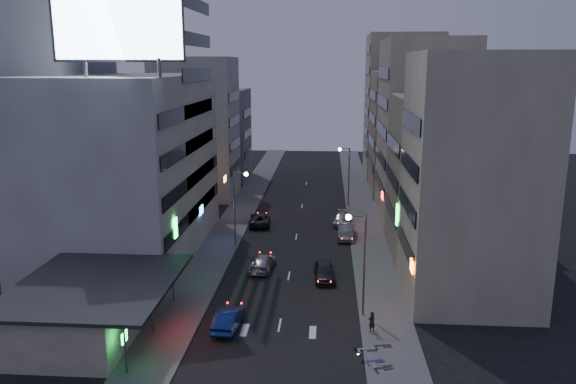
# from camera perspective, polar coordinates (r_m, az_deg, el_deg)

# --- Properties ---
(ground) EXTENTS (180.00, 180.00, 0.00)m
(ground) POSITION_cam_1_polar(r_m,az_deg,el_deg) (39.56, -1.37, -15.92)
(ground) COLOR black
(ground) RESTS_ON ground
(sidewalk_left) EXTENTS (4.00, 120.00, 0.12)m
(sidewalk_left) POSITION_cam_1_polar(r_m,az_deg,el_deg) (68.20, -5.70, -3.35)
(sidewalk_left) COLOR #4C4C4F
(sidewalk_left) RESTS_ON ground
(sidewalk_right) EXTENTS (4.00, 120.00, 0.12)m
(sidewalk_right) POSITION_cam_1_polar(r_m,az_deg,el_deg) (67.40, 7.86, -3.61)
(sidewalk_right) COLOR #4C4C4F
(sidewalk_right) RESTS_ON ground
(food_court) EXTENTS (11.00, 13.00, 3.88)m
(food_court) POSITION_cam_1_polar(r_m,az_deg,el_deg) (43.84, -19.86, -10.85)
(food_court) COLOR #BCB194
(food_court) RESTS_ON ground
(white_building) EXTENTS (14.00, 24.00, 18.00)m
(white_building) POSITION_cam_1_polar(r_m,az_deg,el_deg) (59.05, -16.19, 2.57)
(white_building) COLOR beige
(white_building) RESTS_ON ground
(grey_tower) EXTENTS (10.00, 14.00, 34.00)m
(grey_tower) POSITION_cam_1_polar(r_m,az_deg,el_deg) (64.60, -23.35, 10.03)
(grey_tower) COLOR slate
(grey_tower) RESTS_ON ground
(shophouse_near) EXTENTS (10.00, 11.00, 20.00)m
(shophouse_near) POSITION_cam_1_polar(r_m,az_deg,el_deg) (47.36, 18.21, 1.21)
(shophouse_near) COLOR #BCB194
(shophouse_near) RESTS_ON ground
(shophouse_mid) EXTENTS (11.00, 12.00, 16.00)m
(shophouse_mid) POSITION_cam_1_polar(r_m,az_deg,el_deg) (58.84, 15.90, 1.56)
(shophouse_mid) COLOR gray
(shophouse_mid) RESTS_ON ground
(shophouse_far) EXTENTS (10.00, 14.00, 22.00)m
(shophouse_far) POSITION_cam_1_polar(r_m,az_deg,el_deg) (70.93, 13.56, 6.01)
(shophouse_far) COLOR #BCB194
(shophouse_far) RESTS_ON ground
(far_left_a) EXTENTS (11.00, 10.00, 20.00)m
(far_left_a) POSITION_cam_1_polar(r_m,az_deg,el_deg) (82.21, -9.28, 6.40)
(far_left_a) COLOR beige
(far_left_a) RESTS_ON ground
(far_left_b) EXTENTS (12.00, 10.00, 15.00)m
(far_left_b) POSITION_cam_1_polar(r_m,az_deg,el_deg) (95.21, -7.74, 5.80)
(far_left_b) COLOR slate
(far_left_b) RESTS_ON ground
(far_right_a) EXTENTS (11.00, 12.00, 18.00)m
(far_right_a) POSITION_cam_1_polar(r_m,az_deg,el_deg) (85.96, 12.22, 5.88)
(far_right_a) COLOR gray
(far_right_a) RESTS_ON ground
(far_right_b) EXTENTS (12.00, 12.00, 24.00)m
(far_right_b) POSITION_cam_1_polar(r_m,az_deg,el_deg) (99.56, 11.48, 8.58)
(far_right_b) COLOR #BCB194
(far_right_b) RESTS_ON ground
(billboard) EXTENTS (9.52, 3.75, 6.20)m
(billboard) POSITION_cam_1_polar(r_m,az_deg,el_deg) (47.46, -16.73, 15.51)
(billboard) COLOR #595B60
(billboard) RESTS_ON white_building
(street_lamp_right_near) EXTENTS (1.60, 0.44, 8.02)m
(street_lamp_right_near) POSITION_cam_1_polar(r_m,az_deg,el_deg) (42.83, 7.29, -5.87)
(street_lamp_right_near) COLOR #595B60
(street_lamp_right_near) RESTS_ON sidewalk_right
(street_lamp_left) EXTENTS (1.60, 0.44, 8.02)m
(street_lamp_left) POSITION_cam_1_polar(r_m,az_deg,el_deg) (58.87, -5.11, -0.61)
(street_lamp_left) COLOR #595B60
(street_lamp_left) RESTS_ON sidewalk_left
(street_lamp_right_far) EXTENTS (1.60, 0.44, 8.02)m
(street_lamp_right_far) POSITION_cam_1_polar(r_m,az_deg,el_deg) (75.79, 5.92, 2.41)
(street_lamp_right_far) COLOR #595B60
(street_lamp_right_far) RESTS_ON sidewalk_right
(parked_car_right_near) EXTENTS (2.09, 4.60, 1.53)m
(parked_car_right_near) POSITION_cam_1_polar(r_m,az_deg,el_deg) (51.31, 3.74, -8.03)
(parked_car_right_near) COLOR #2A292F
(parked_car_right_near) RESTS_ON ground
(parked_car_right_mid) EXTENTS (2.04, 5.03, 1.63)m
(parked_car_right_mid) POSITION_cam_1_polar(r_m,az_deg,el_deg) (63.16, 5.93, -3.97)
(parked_car_right_mid) COLOR gray
(parked_car_right_mid) RESTS_ON ground
(parked_car_left) EXTENTS (2.81, 5.40, 1.45)m
(parked_car_left) POSITION_cam_1_polar(r_m,az_deg,el_deg) (67.93, -2.90, -2.78)
(parked_car_left) COLOR #242529
(parked_car_left) RESTS_ON ground
(parked_car_right_far) EXTENTS (2.52, 4.93, 1.37)m
(parked_car_right_far) POSITION_cam_1_polar(r_m,az_deg,el_deg) (68.39, 5.52, -2.75)
(parked_car_right_far) COLOR gray
(parked_car_right_far) RESTS_ON ground
(road_car_blue) EXTENTS (1.92, 4.58, 1.47)m
(road_car_blue) POSITION_cam_1_polar(r_m,az_deg,el_deg) (42.56, -6.04, -12.70)
(road_car_blue) COLOR navy
(road_car_blue) RESTS_ON ground
(road_car_silver) EXTENTS (2.36, 5.01, 1.41)m
(road_car_silver) POSITION_cam_1_polar(r_m,az_deg,el_deg) (53.59, -2.62, -7.15)
(road_car_silver) COLOR #AFB2B8
(road_car_silver) RESTS_ON ground
(person) EXTENTS (0.67, 0.63, 1.54)m
(person) POSITION_cam_1_polar(r_m,az_deg,el_deg) (42.02, 8.50, -12.89)
(person) COLOR black
(person) RESTS_ON sidewalk_right
(scooter_black_a) EXTENTS (1.16, 1.86, 1.08)m
(scooter_black_a) POSITION_cam_1_polar(r_m,az_deg,el_deg) (38.06, 10.36, -16.26)
(scooter_black_a) COLOR black
(scooter_black_a) RESTS_ON sidewalk_right
(scooter_silver_a) EXTENTS (0.87, 1.82, 1.07)m
(scooter_silver_a) POSITION_cam_1_polar(r_m,az_deg,el_deg) (38.38, 10.41, -16.00)
(scooter_silver_a) COLOR #95989C
(scooter_silver_a) RESTS_ON sidewalk_right
(scooter_blue) EXTENTS (1.07, 1.87, 1.09)m
(scooter_blue) POSITION_cam_1_polar(r_m,az_deg,el_deg) (38.74, 9.58, -15.66)
(scooter_blue) COLOR navy
(scooter_blue) RESTS_ON sidewalk_right
(scooter_black_b) EXTENTS (0.92, 1.84, 1.08)m
(scooter_black_b) POSITION_cam_1_polar(r_m,az_deg,el_deg) (40.60, 10.40, -14.29)
(scooter_black_b) COLOR black
(scooter_black_b) RESTS_ON sidewalk_right
(scooter_silver_b) EXTENTS (0.87, 1.91, 1.13)m
(scooter_silver_b) POSITION_cam_1_polar(r_m,az_deg,el_deg) (39.98, 8.87, -14.65)
(scooter_silver_b) COLOR #A9ADB1
(scooter_silver_b) RESTS_ON sidewalk_right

